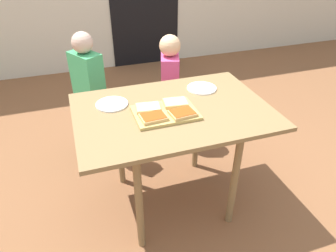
% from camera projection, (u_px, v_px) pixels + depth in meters
% --- Properties ---
extents(ground_plane, '(16.00, 16.00, 0.00)m').
position_uv_depth(ground_plane, '(172.00, 199.00, 2.21)').
color(ground_plane, brown).
extents(dining_table, '(1.14, 0.78, 0.74)m').
position_uv_depth(dining_table, '(173.00, 121.00, 1.86)').
color(dining_table, olive).
rests_on(dining_table, ground).
extents(cutting_board, '(0.35, 0.26, 0.02)m').
position_uv_depth(cutting_board, '(165.00, 113.00, 1.76)').
color(cutting_board, tan).
rests_on(cutting_board, dining_table).
extents(pizza_slice_near_right, '(0.15, 0.12, 0.02)m').
position_uv_depth(pizza_slice_near_right, '(183.00, 113.00, 1.72)').
color(pizza_slice_near_right, tan).
rests_on(pizza_slice_near_right, cutting_board).
extents(pizza_slice_far_right, '(0.15, 0.12, 0.02)m').
position_uv_depth(pizza_slice_far_right, '(176.00, 103.00, 1.82)').
color(pizza_slice_far_right, tan).
rests_on(pizza_slice_far_right, cutting_board).
extents(pizza_slice_far_left, '(0.15, 0.12, 0.02)m').
position_uv_depth(pizza_slice_far_left, '(148.00, 108.00, 1.77)').
color(pizza_slice_far_left, tan).
rests_on(pizza_slice_far_left, cutting_board).
extents(pizza_slice_near_left, '(0.15, 0.12, 0.02)m').
position_uv_depth(pizza_slice_near_left, '(153.00, 117.00, 1.69)').
color(pizza_slice_near_left, tan).
rests_on(pizza_slice_near_left, cutting_board).
extents(plate_white_right, '(0.19, 0.19, 0.01)m').
position_uv_depth(plate_white_right, '(202.00, 88.00, 2.04)').
color(plate_white_right, white).
rests_on(plate_white_right, dining_table).
extents(plate_white_left, '(0.19, 0.19, 0.01)m').
position_uv_depth(plate_white_left, '(112.00, 104.00, 1.86)').
color(plate_white_left, white).
rests_on(plate_white_left, dining_table).
extents(child_left, '(0.24, 0.28, 1.03)m').
position_uv_depth(child_left, '(90.00, 91.00, 2.36)').
color(child_left, '#254934').
rests_on(child_left, ground).
extents(child_right, '(0.21, 0.27, 0.94)m').
position_uv_depth(child_right, '(170.00, 84.00, 2.56)').
color(child_right, navy).
rests_on(child_right, ground).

